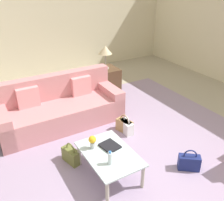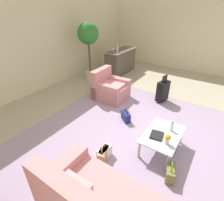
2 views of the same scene
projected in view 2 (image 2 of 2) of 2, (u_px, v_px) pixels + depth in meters
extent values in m
plane|color=#A89E89|center=(146.00, 131.00, 4.16)|extent=(12.00, 12.00, 0.00)
cube|color=beige|center=(29.00, 44.00, 5.38)|extent=(10.24, 0.12, 3.10)
cube|color=beige|center=(201.00, 35.00, 7.08)|extent=(0.12, 8.00, 3.10)
cube|color=#9984A3|center=(126.00, 142.00, 3.82)|extent=(5.20, 4.40, 0.01)
cube|color=#C67F84|center=(64.00, 176.00, 2.71)|extent=(0.93, 0.24, 0.60)
cube|color=pink|center=(78.00, 190.00, 2.15)|extent=(0.12, 0.40, 0.40)
cube|color=#C67F84|center=(111.00, 92.00, 5.48)|extent=(0.91, 0.96, 0.44)
cube|color=#C67F84|center=(101.00, 83.00, 5.53)|extent=(0.88, 0.23, 0.92)
cube|color=#C67F84|center=(117.00, 86.00, 5.69)|extent=(0.23, 0.93, 0.60)
cube|color=#C67F84|center=(105.00, 94.00, 5.19)|extent=(0.23, 0.93, 0.60)
cube|color=pink|center=(113.00, 85.00, 5.33)|extent=(0.66, 0.69, 0.08)
cube|color=silver|center=(163.00, 134.00, 3.43)|extent=(0.98, 0.66, 0.02)
cylinder|color=#ADA899|center=(139.00, 150.00, 3.35)|extent=(0.05, 0.05, 0.39)
cylinder|color=#ADA899|center=(156.00, 127.00, 3.98)|extent=(0.05, 0.05, 0.39)
cylinder|color=#ADA899|center=(168.00, 163.00, 3.08)|extent=(0.05, 0.05, 0.39)
cylinder|color=#ADA899|center=(181.00, 136.00, 3.71)|extent=(0.05, 0.05, 0.39)
cylinder|color=silver|center=(172.00, 127.00, 3.48)|extent=(0.06, 0.06, 0.18)
cylinder|color=#2D6BBC|center=(173.00, 123.00, 3.43)|extent=(0.04, 0.04, 0.02)
cube|color=black|center=(157.00, 135.00, 3.37)|extent=(0.31, 0.28, 0.03)
cylinder|color=#B2B7BC|center=(167.00, 141.00, 3.17)|extent=(0.07, 0.07, 0.10)
sphere|color=gold|center=(168.00, 137.00, 3.12)|extent=(0.11, 0.11, 0.11)
cube|color=brown|center=(121.00, 61.00, 7.43)|extent=(1.56, 0.57, 0.99)
cube|color=#ADA899|center=(121.00, 50.00, 7.20)|extent=(1.60, 0.61, 0.03)
cylinder|color=silver|center=(114.00, 52.00, 6.80)|extent=(0.07, 0.07, 0.01)
cylinder|color=silver|center=(114.00, 51.00, 6.78)|extent=(0.01, 0.01, 0.08)
sphere|color=silver|center=(114.00, 49.00, 6.75)|extent=(0.08, 0.08, 0.08)
cylinder|color=silver|center=(128.00, 47.00, 7.59)|extent=(0.07, 0.07, 0.01)
cylinder|color=silver|center=(128.00, 46.00, 7.57)|extent=(0.01, 0.01, 0.08)
sphere|color=silver|center=(128.00, 45.00, 7.53)|extent=(0.08, 0.08, 0.08)
cylinder|color=silver|center=(117.00, 50.00, 6.75)|extent=(0.07, 0.07, 0.22)
cylinder|color=silver|center=(117.00, 46.00, 6.67)|extent=(0.03, 0.03, 0.08)
cube|color=black|center=(163.00, 91.00, 5.25)|extent=(0.44, 0.30, 0.60)
cube|color=black|center=(165.00, 79.00, 5.05)|extent=(0.24, 0.07, 0.20)
cylinder|color=black|center=(159.00, 102.00, 5.32)|extent=(0.03, 0.05, 0.05)
cylinder|color=black|center=(164.00, 99.00, 5.49)|extent=(0.03, 0.05, 0.05)
cube|color=white|center=(104.00, 153.00, 3.38)|extent=(0.33, 0.16, 0.24)
torus|color=white|center=(104.00, 147.00, 3.31)|extent=(0.20, 0.03, 0.20)
cube|color=olive|center=(170.00, 173.00, 2.98)|extent=(0.35, 0.22, 0.24)
torus|color=olive|center=(172.00, 167.00, 2.91)|extent=(0.19, 0.07, 0.20)
cube|color=tan|center=(103.00, 155.00, 3.34)|extent=(0.35, 0.23, 0.24)
torus|color=tan|center=(103.00, 149.00, 3.27)|extent=(0.19, 0.08, 0.20)
cube|color=navy|center=(126.00, 117.00, 4.46)|extent=(0.31, 0.34, 0.24)
torus|color=navy|center=(126.00, 112.00, 4.40)|extent=(0.14, 0.17, 0.20)
cylinder|color=#BCB299|center=(91.00, 75.00, 6.94)|extent=(0.42, 0.42, 0.35)
cylinder|color=brown|center=(89.00, 57.00, 6.59)|extent=(0.07, 0.07, 1.08)
sphere|color=#2D7533|center=(88.00, 33.00, 6.18)|extent=(0.76, 0.76, 0.76)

